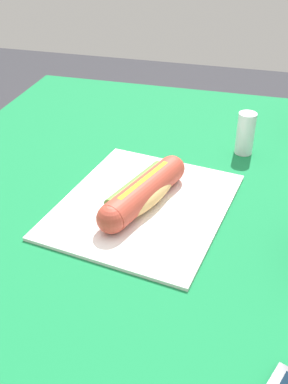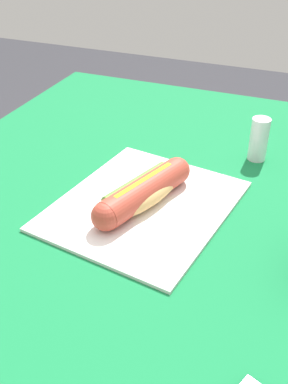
% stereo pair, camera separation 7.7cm
% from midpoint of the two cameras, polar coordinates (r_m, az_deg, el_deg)
% --- Properties ---
extents(dining_table, '(1.07, 0.92, 0.74)m').
position_cam_midpoint_polar(dining_table, '(0.88, 4.24, -8.17)').
color(dining_table, brown).
rests_on(dining_table, ground).
extents(paper_wrapper, '(0.35, 0.31, 0.01)m').
position_cam_midpoint_polar(paper_wrapper, '(0.78, 2.81, -1.74)').
color(paper_wrapper, silver).
rests_on(paper_wrapper, dining_table).
extents(hot_dog, '(0.22, 0.11, 0.05)m').
position_cam_midpoint_polar(hot_dog, '(0.77, 2.81, -0.09)').
color(hot_dog, tan).
rests_on(hot_dog, paper_wrapper).
extents(salt_shaker, '(0.04, 0.04, 0.09)m').
position_cam_midpoint_polar(salt_shaker, '(0.94, 16.31, 6.21)').
color(salt_shaker, silver).
rests_on(salt_shaker, dining_table).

